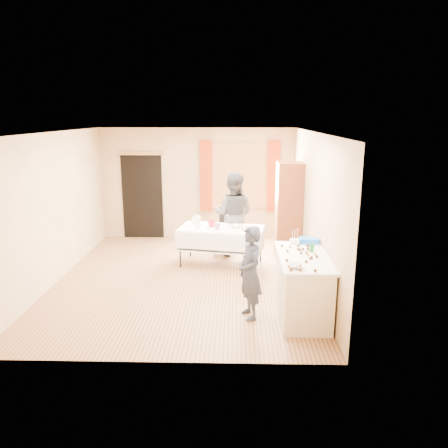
{
  "coord_description": "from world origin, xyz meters",
  "views": [
    {
      "loc": [
        0.91,
        -7.4,
        2.88
      ],
      "look_at": [
        0.71,
        0.0,
        1.03
      ],
      "focal_mm": 35.0,
      "sensor_mm": 36.0,
      "label": 1
    }
  ],
  "objects_px": {
    "chair": "(226,238)",
    "woman": "(233,214)",
    "party_table": "(221,243)",
    "girl": "(250,273)",
    "cabinet": "(289,211)",
    "counter": "(302,285)"
  },
  "relations": [
    {
      "from": "party_table",
      "to": "girl",
      "type": "height_order",
      "value": "girl"
    },
    {
      "from": "counter",
      "to": "girl",
      "type": "bearing_deg",
      "value": -171.53
    },
    {
      "from": "party_table",
      "to": "cabinet",
      "type": "bearing_deg",
      "value": 30.91
    },
    {
      "from": "chair",
      "to": "woman",
      "type": "bearing_deg",
      "value": -42.43
    },
    {
      "from": "counter",
      "to": "chair",
      "type": "relative_size",
      "value": 1.6
    },
    {
      "from": "party_table",
      "to": "woman",
      "type": "height_order",
      "value": "woman"
    },
    {
      "from": "counter",
      "to": "party_table",
      "type": "distance_m",
      "value": 2.54
    },
    {
      "from": "counter",
      "to": "party_table",
      "type": "relative_size",
      "value": 0.85
    },
    {
      "from": "cabinet",
      "to": "party_table",
      "type": "height_order",
      "value": "cabinet"
    },
    {
      "from": "woman",
      "to": "counter",
      "type": "bearing_deg",
      "value": 122.91
    },
    {
      "from": "girl",
      "to": "woman",
      "type": "relative_size",
      "value": 0.79
    },
    {
      "from": "counter",
      "to": "woman",
      "type": "bearing_deg",
      "value": 109.96
    },
    {
      "from": "girl",
      "to": "cabinet",
      "type": "bearing_deg",
      "value": 143.96
    },
    {
      "from": "counter",
      "to": "woman",
      "type": "relative_size",
      "value": 0.86
    },
    {
      "from": "chair",
      "to": "woman",
      "type": "height_order",
      "value": "woman"
    },
    {
      "from": "chair",
      "to": "girl",
      "type": "bearing_deg",
      "value": -65.94
    },
    {
      "from": "cabinet",
      "to": "party_table",
      "type": "bearing_deg",
      "value": -159.77
    },
    {
      "from": "cabinet",
      "to": "party_table",
      "type": "distance_m",
      "value": 1.54
    },
    {
      "from": "counter",
      "to": "chair",
      "type": "height_order",
      "value": "chair"
    },
    {
      "from": "chair",
      "to": "woman",
      "type": "xyz_separation_m",
      "value": [
        0.17,
        -0.27,
        0.59
      ]
    },
    {
      "from": "party_table",
      "to": "chair",
      "type": "relative_size",
      "value": 1.87
    },
    {
      "from": "cabinet",
      "to": "girl",
      "type": "bearing_deg",
      "value": -107.1
    }
  ]
}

